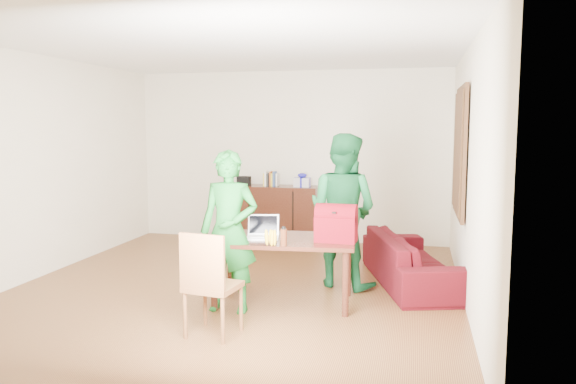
% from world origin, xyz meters
% --- Properties ---
extents(room, '(5.20, 5.70, 2.90)m').
position_xyz_m(room, '(0.01, 0.13, 1.31)').
color(room, '#472011').
rests_on(room, ground).
extents(table, '(1.54, 0.95, 0.69)m').
position_xyz_m(table, '(0.65, -0.44, 0.61)').
color(table, black).
rests_on(table, ground).
extents(chair, '(0.48, 0.47, 0.94)m').
position_xyz_m(chair, '(0.25, -1.47, 0.27)').
color(chair, brown).
rests_on(chair, ground).
extents(person_near, '(0.59, 0.39, 1.61)m').
position_xyz_m(person_near, '(0.18, -0.79, 0.81)').
color(person_near, '#155F1E').
rests_on(person_near, ground).
extents(person_far, '(1.05, 0.94, 1.76)m').
position_xyz_m(person_far, '(1.16, 0.35, 0.88)').
color(person_far, '#166331').
rests_on(person_far, ground).
extents(laptop, '(0.37, 0.29, 0.23)m').
position_xyz_m(laptop, '(0.45, -0.51, 0.73)').
color(laptop, white).
rests_on(laptop, table).
extents(bananas, '(0.19, 0.16, 0.06)m').
position_xyz_m(bananas, '(0.61, -0.82, 0.72)').
color(bananas, gold).
rests_on(bananas, table).
extents(bottle, '(0.08, 0.08, 0.19)m').
position_xyz_m(bottle, '(0.74, -0.80, 0.78)').
color(bottle, '#512512').
rests_on(bottle, table).
extents(red_bag, '(0.42, 0.25, 0.30)m').
position_xyz_m(red_bag, '(1.21, -0.49, 0.84)').
color(red_bag, '#6B070D').
rests_on(red_bag, table).
extents(sofa, '(1.30, 2.10, 0.57)m').
position_xyz_m(sofa, '(1.95, 0.60, 0.29)').
color(sofa, '#39070E').
rests_on(sofa, ground).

